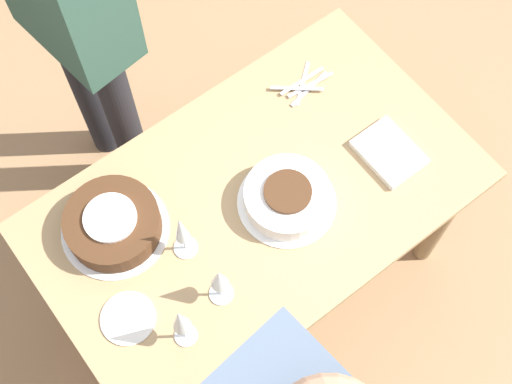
# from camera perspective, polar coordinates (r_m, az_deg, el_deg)

# --- Properties ---
(ground_plane) EXTENTS (12.00, 12.00, 0.00)m
(ground_plane) POSITION_cam_1_polar(r_m,az_deg,el_deg) (2.79, 0.00, -6.70)
(ground_plane) COLOR #A87F56
(dining_table) EXTENTS (1.31, 0.79, 0.73)m
(dining_table) POSITION_cam_1_polar(r_m,az_deg,el_deg) (2.23, 0.00, -1.90)
(dining_table) COLOR tan
(dining_table) RESTS_ON ground_plane
(cake_center_white) EXTENTS (0.29, 0.29, 0.08)m
(cake_center_white) POSITION_cam_1_polar(r_m,az_deg,el_deg) (2.08, 2.51, -0.44)
(cake_center_white) COLOR white
(cake_center_white) RESTS_ON dining_table
(cake_front_chocolate) EXTENTS (0.32, 0.32, 0.09)m
(cake_front_chocolate) POSITION_cam_1_polar(r_m,az_deg,el_deg) (2.08, -11.38, -2.52)
(cake_front_chocolate) COLOR white
(cake_front_chocolate) RESTS_ON dining_table
(wine_glass_near) EXTENTS (0.07, 0.07, 0.19)m
(wine_glass_near) POSITION_cam_1_polar(r_m,az_deg,el_deg) (1.89, -2.95, -7.04)
(wine_glass_near) COLOR silver
(wine_glass_near) RESTS_ON dining_table
(wine_glass_far) EXTENTS (0.06, 0.06, 0.23)m
(wine_glass_far) POSITION_cam_1_polar(r_m,az_deg,el_deg) (1.84, -6.05, -10.23)
(wine_glass_far) COLOR silver
(wine_glass_far) RESTS_ON dining_table
(wine_glass_extra) EXTENTS (0.07, 0.07, 0.21)m
(wine_glass_extra) POSITION_cam_1_polar(r_m,az_deg,el_deg) (1.94, -5.92, -3.19)
(wine_glass_extra) COLOR silver
(wine_glass_extra) RESTS_ON dining_table
(dessert_plate_right) EXTENTS (0.15, 0.15, 0.01)m
(dessert_plate_right) POSITION_cam_1_polar(r_m,az_deg,el_deg) (2.02, -10.20, -9.91)
(dessert_plate_right) COLOR white
(dessert_plate_right) RESTS_ON dining_table
(fork_pile) EXTENTS (0.20, 0.13, 0.01)m
(fork_pile) POSITION_cam_1_polar(r_m,az_deg,el_deg) (2.30, 3.89, 8.52)
(fork_pile) COLOR silver
(fork_pile) RESTS_ON dining_table
(napkin_stack) EXTENTS (0.15, 0.20, 0.02)m
(napkin_stack) POSITION_cam_1_polar(r_m,az_deg,el_deg) (2.21, 10.60, 3.14)
(napkin_stack) COLOR silver
(napkin_stack) RESTS_ON dining_table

